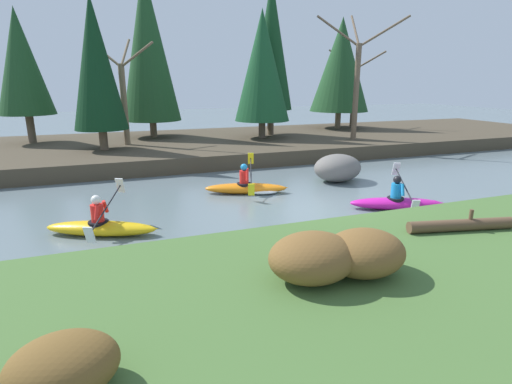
{
  "coord_description": "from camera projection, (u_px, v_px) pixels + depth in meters",
  "views": [
    {
      "loc": [
        -5.24,
        -9.74,
        3.61
      ],
      "look_at": [
        -1.44,
        0.58,
        0.55
      ],
      "focal_mm": 28.0,
      "sensor_mm": 36.0,
      "label": 1
    }
  ],
  "objects": [
    {
      "name": "shrub_clump_third",
      "position": [
        364.0,
        253.0,
        6.18
      ],
      "size": [
        1.32,
        1.1,
        0.72
      ],
      "color": "brown",
      "rests_on": "riverbank_near"
    },
    {
      "name": "conifer_tree_right",
      "position": [
        341.0,
        65.0,
        24.97
      ],
      "size": [
        3.7,
        3.7,
        6.74
      ],
      "color": "#7A664C",
      "rests_on": "riverbank_far"
    },
    {
      "name": "ground_plane",
      "position": [
        309.0,
        211.0,
        11.52
      ],
      "size": [
        90.0,
        90.0,
        0.0
      ],
      "primitive_type": "plane",
      "color": "slate"
    },
    {
      "name": "shrub_clump_nearest",
      "position": [
        63.0,
        366.0,
        3.82
      ],
      "size": [
        1.06,
        0.88,
        0.57
      ],
      "color": "brown",
      "rests_on": "riverbank_near"
    },
    {
      "name": "riverbank_far",
      "position": [
        215.0,
        145.0,
        21.21
      ],
      "size": [
        44.0,
        9.84,
        0.66
      ],
      "color": "#473D2D",
      "rests_on": "ground"
    },
    {
      "name": "conifer_tree_left",
      "position": [
        96.0,
        63.0,
        16.84
      ],
      "size": [
        2.28,
        2.28,
        6.47
      ],
      "color": "brown",
      "rests_on": "riverbank_far"
    },
    {
      "name": "conifer_tree_mid_left",
      "position": [
        148.0,
        46.0,
        20.62
      ],
      "size": [
        3.07,
        3.07,
        8.55
      ],
      "color": "brown",
      "rests_on": "riverbank_far"
    },
    {
      "name": "conifer_tree_mid_right",
      "position": [
        271.0,
        45.0,
        21.51
      ],
      "size": [
        2.35,
        2.35,
        8.31
      ],
      "color": "brown",
      "rests_on": "riverbank_far"
    },
    {
      "name": "driftwood_log",
      "position": [
        461.0,
        225.0,
        8.05
      ],
      "size": [
        2.23,
        0.71,
        0.44
      ],
      "rotation": [
        0.0,
        0.0,
        -0.22
      ],
      "color": "brown",
      "rests_on": "riverbank_near"
    },
    {
      "name": "bare_tree_mid_downstream",
      "position": [
        354.0,
        90.0,
        26.18
      ],
      "size": [
        2.85,
        2.82,
        5.11
      ],
      "color": "brown",
      "rests_on": "riverbank_far"
    },
    {
      "name": "shrub_clump_second",
      "position": [
        313.0,
        257.0,
        5.99
      ],
      "size": [
        1.37,
        1.14,
        0.74
      ],
      "color": "brown",
      "rests_on": "riverbank_near"
    },
    {
      "name": "kayaker_trailing",
      "position": [
        102.0,
        226.0,
        9.65
      ],
      "size": [
        2.72,
        1.97,
        1.2
      ],
      "rotation": [
        0.0,
        0.0,
        -0.41
      ],
      "color": "yellow",
      "rests_on": "ground"
    },
    {
      "name": "bare_tree_upstream",
      "position": [
        124.0,
        95.0,
        18.69
      ],
      "size": [
        2.77,
        2.73,
        4.94
      ],
      "color": "#7A664C",
      "rests_on": "riverbank_far"
    },
    {
      "name": "boulder_midstream",
      "position": [
        338.0,
        168.0,
        14.76
      ],
      "size": [
        1.81,
        1.42,
        1.02
      ],
      "color": "slate",
      "rests_on": "ground"
    },
    {
      "name": "kayaker_middle",
      "position": [
        249.0,
        188.0,
        13.26
      ],
      "size": [
        2.75,
        2.01,
        1.2
      ],
      "rotation": [
        0.0,
        0.0,
        -0.33
      ],
      "color": "orange",
      "rests_on": "ground"
    },
    {
      "name": "conifer_tree_centre",
      "position": [
        262.0,
        66.0,
        20.47
      ],
      "size": [
        2.87,
        2.87,
        6.47
      ],
      "color": "brown",
      "rests_on": "riverbank_far"
    },
    {
      "name": "kayaker_lead",
      "position": [
        398.0,
        202.0,
        11.6
      ],
      "size": [
        2.72,
        1.98,
        1.2
      ],
      "rotation": [
        0.0,
        0.0,
        -0.39
      ],
      "color": "#C61999",
      "rests_on": "ground"
    },
    {
      "name": "conifer_tree_far_left",
      "position": [
        21.0,
        62.0,
        18.77
      ],
      "size": [
        2.55,
        2.55,
        6.28
      ],
      "color": "brown",
      "rests_on": "riverbank_far"
    },
    {
      "name": "bare_tree_mid_upstream",
      "position": [
        357.0,
        81.0,
        20.24
      ],
      "size": [
        3.5,
        3.45,
        6.34
      ],
      "color": "brown",
      "rests_on": "riverbank_far"
    },
    {
      "name": "riverbank_near",
      "position": [
        447.0,
        278.0,
        6.87
      ],
      "size": [
        44.0,
        5.14,
        0.69
      ],
      "color": "#476B33",
      "rests_on": "ground"
    }
  ]
}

